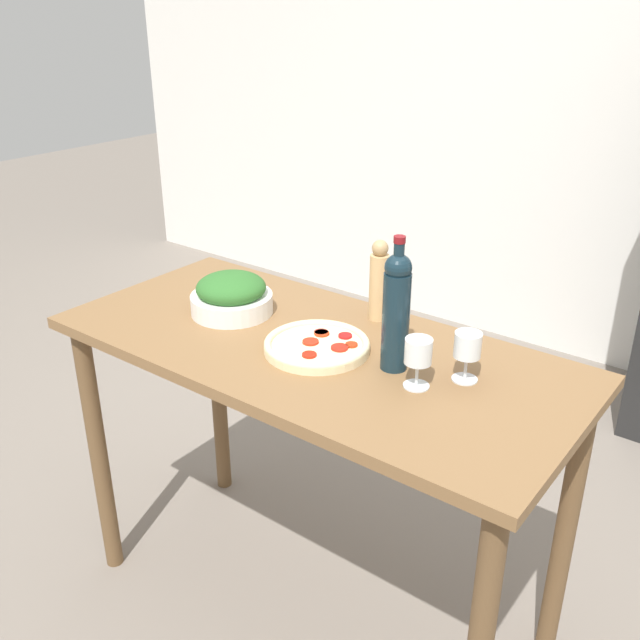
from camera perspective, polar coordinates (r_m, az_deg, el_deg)
ground_plane at (r=2.48m, az=-0.50°, el=-21.68°), size 14.00×14.00×0.00m
wall_back at (r=3.79m, az=21.62°, el=15.56°), size 6.40×0.06×2.60m
prep_counter at (r=1.98m, az=-0.58°, el=-5.62°), size 1.44×0.66×0.93m
wine_bottle at (r=1.74m, az=6.12°, el=0.87°), size 0.07×0.07×0.35m
wine_glass_near at (r=1.69m, az=7.86°, el=-2.73°), size 0.07×0.07×0.13m
wine_glass_far at (r=1.74m, az=11.72°, el=-2.19°), size 0.07×0.07×0.13m
pepper_mill at (r=2.03m, az=4.74°, el=3.07°), size 0.05×0.05×0.24m
salad_bowl at (r=2.10m, az=-7.10°, el=1.96°), size 0.24×0.24×0.12m
homemade_pizza at (r=1.87m, az=-0.23°, el=-2.04°), size 0.28×0.28×0.03m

